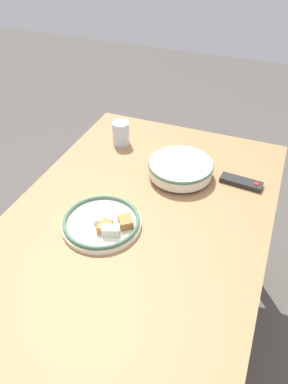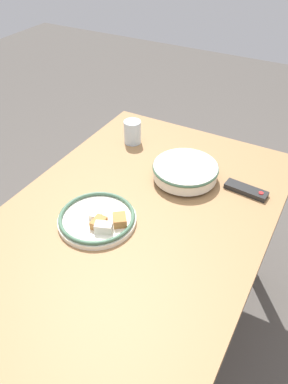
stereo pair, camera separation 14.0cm
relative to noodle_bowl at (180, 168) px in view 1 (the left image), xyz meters
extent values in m
plane|color=#4C4742|center=(0.30, -0.07, -0.80)|extent=(8.00, 8.00, 0.00)
cube|color=olive|center=(0.30, -0.07, -0.06)|extent=(1.39, 0.92, 0.04)
cylinder|color=olive|center=(-0.32, -0.46, -0.44)|extent=(0.06, 0.06, 0.72)
cylinder|color=olive|center=(-0.32, 0.32, -0.44)|extent=(0.06, 0.06, 0.72)
cylinder|color=silver|center=(0.00, 0.00, -0.03)|extent=(0.12, 0.12, 0.01)
cylinder|color=silver|center=(0.00, 0.00, 0.00)|extent=(0.26, 0.26, 0.05)
cylinder|color=#B75B23|center=(0.00, 0.00, 0.00)|extent=(0.23, 0.23, 0.05)
torus|color=#42664C|center=(0.00, 0.00, 0.02)|extent=(0.26, 0.26, 0.01)
cylinder|color=silver|center=(0.38, -0.17, -0.03)|extent=(0.28, 0.28, 0.02)
torus|color=#42664C|center=(0.38, -0.17, -0.01)|extent=(0.27, 0.27, 0.01)
cube|color=silver|center=(0.42, -0.11, 0.00)|extent=(0.05, 0.07, 0.03)
cube|color=#B2753D|center=(0.41, -0.14, -0.01)|extent=(0.06, 0.04, 0.03)
cube|color=silver|center=(0.38, -0.17, -0.01)|extent=(0.04, 0.05, 0.02)
cube|color=#B2753D|center=(0.36, -0.08, -0.01)|extent=(0.07, 0.07, 0.03)
cube|color=black|center=(-0.04, 0.24, -0.03)|extent=(0.07, 0.17, 0.02)
cylinder|color=red|center=(-0.03, 0.30, -0.02)|extent=(0.02, 0.02, 0.00)
cylinder|color=silver|center=(-0.14, -0.33, 0.01)|extent=(0.08, 0.08, 0.11)
camera|label=1|loc=(1.20, 0.32, 0.88)|focal=35.00mm
camera|label=2|loc=(1.14, 0.44, 0.88)|focal=35.00mm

